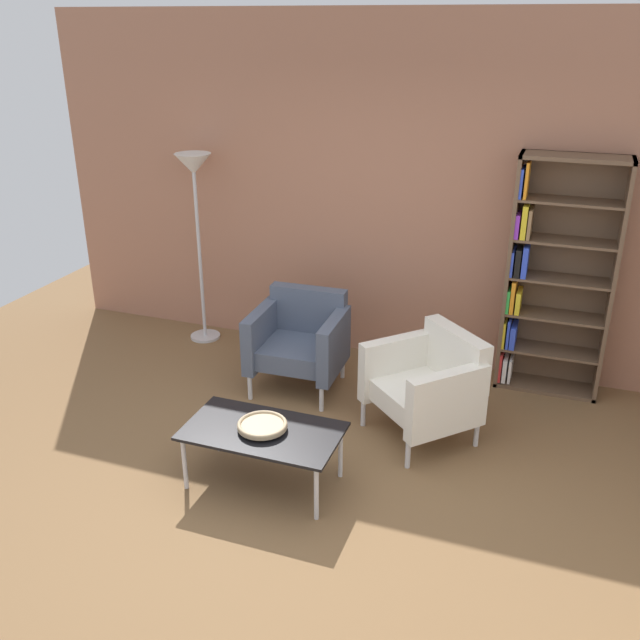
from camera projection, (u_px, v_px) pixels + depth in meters
ground_plane at (292, 515)px, 4.31m from camera, size 8.32×8.32×0.00m
brick_back_panel at (399, 195)px, 5.86m from camera, size 6.40×0.12×2.90m
bookshelf_tall at (552, 278)px, 5.48m from camera, size 0.80×0.30×1.90m
coffee_table_low at (263, 434)px, 4.48m from camera, size 1.00×0.56×0.40m
decorative_bowl at (262, 425)px, 4.45m from camera, size 0.32×0.32×0.05m
armchair_spare_guest at (300, 339)px, 5.69m from camera, size 0.74×0.68×0.78m
armchair_near_window at (429, 383)px, 5.00m from camera, size 0.95×0.95×0.78m
floor_lamp_torchiere at (195, 187)px, 6.14m from camera, size 0.32×0.32×1.74m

